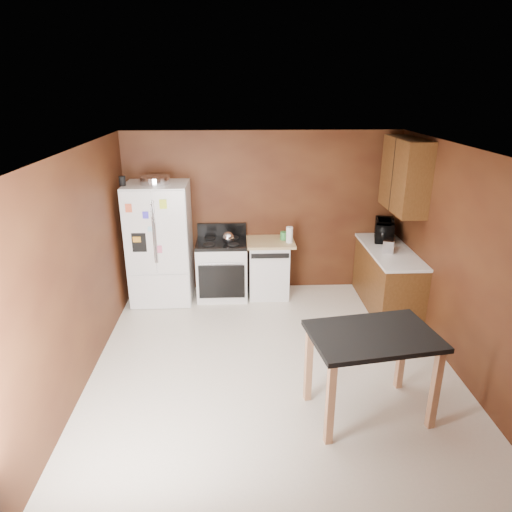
{
  "coord_description": "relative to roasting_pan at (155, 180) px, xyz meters",
  "views": [
    {
      "loc": [
        -0.4,
        -4.62,
        3.11
      ],
      "look_at": [
        -0.16,
        0.85,
        1.06
      ],
      "focal_mm": 32.0,
      "sensor_mm": 36.0,
      "label": 1
    }
  ],
  "objects": [
    {
      "name": "wall_back",
      "position": [
        1.55,
        0.39,
        -0.6
      ],
      "size": [
        4.2,
        0.0,
        4.2
      ],
      "primitive_type": "plane",
      "rotation": [
        1.57,
        0.0,
        0.0
      ],
      "color": "#552E16",
      "rests_on": "ground"
    },
    {
      "name": "wall_front",
      "position": [
        1.55,
        -4.11,
        -0.6
      ],
      "size": [
        4.2,
        0.0,
        4.2
      ],
      "primitive_type": "plane",
      "rotation": [
        -1.57,
        0.0,
        0.0
      ],
      "color": "#552E16",
      "rests_on": "ground"
    },
    {
      "name": "wall_left",
      "position": [
        -0.55,
        -1.86,
        -0.6
      ],
      "size": [
        0.0,
        4.5,
        4.5
      ],
      "primitive_type": "plane",
      "rotation": [
        1.57,
        0.0,
        1.57
      ],
      "color": "#552E16",
      "rests_on": "ground"
    },
    {
      "name": "right_cabinets",
      "position": [
        3.39,
        -0.38,
        -0.95
      ],
      "size": [
        0.63,
        1.58,
        2.45
      ],
      "color": "brown",
      "rests_on": "ground"
    },
    {
      "name": "wall_right",
      "position": [
        3.65,
        -1.86,
        -0.6
      ],
      "size": [
        0.0,
        4.5,
        4.5
      ],
      "primitive_type": "plane",
      "rotation": [
        1.57,
        0.0,
        -1.57
      ],
      "color": "#552E16",
      "rests_on": "ground"
    },
    {
      "name": "ceiling",
      "position": [
        1.55,
        -1.86,
        0.65
      ],
      "size": [
        4.5,
        4.5,
        0.0
      ],
      "primitive_type": "plane",
      "rotation": [
        3.14,
        0.0,
        0.0
      ],
      "color": "white",
      "rests_on": "ground"
    },
    {
      "name": "floor",
      "position": [
        1.55,
        -1.86,
        -1.85
      ],
      "size": [
        4.5,
        4.5,
        0.0
      ],
      "primitive_type": "plane",
      "color": "silver",
      "rests_on": "ground"
    },
    {
      "name": "green_canister",
      "position": [
        1.87,
        0.14,
        -0.9
      ],
      "size": [
        0.14,
        0.14,
        0.12
      ],
      "primitive_type": "cylinder",
      "rotation": [
        0.0,
        0.0,
        0.36
      ],
      "color": "green",
      "rests_on": "dishwasher"
    },
    {
      "name": "pen_cup",
      "position": [
        -0.43,
        -0.13,
        0.01
      ],
      "size": [
        0.09,
        0.09,
        0.13
      ],
      "primitive_type": "cylinder",
      "color": "black",
      "rests_on": "refrigerator"
    },
    {
      "name": "microwave",
      "position": [
        3.39,
        0.04,
        -0.81
      ],
      "size": [
        0.46,
        0.57,
        0.28
      ],
      "primitive_type": "imported",
      "rotation": [
        0.0,
        0.0,
        1.31
      ],
      "color": "black",
      "rests_on": "right_cabinets"
    },
    {
      "name": "refrigerator",
      "position": [
        0.0,
        -0.0,
        -0.95
      ],
      "size": [
        0.9,
        0.8,
        1.8
      ],
      "color": "white",
      "rests_on": "ground"
    },
    {
      "name": "roasting_pan",
      "position": [
        0.0,
        0.0,
        0.0
      ],
      "size": [
        0.43,
        0.43,
        0.11
      ],
      "primitive_type": "cylinder",
      "color": "silver",
      "rests_on": "refrigerator"
    },
    {
      "name": "paper_towel",
      "position": [
        1.94,
        -0.0,
        -0.84
      ],
      "size": [
        0.12,
        0.12,
        0.24
      ],
      "primitive_type": "cylinder",
      "rotation": [
        0.0,
        0.0,
        0.16
      ],
      "color": "white",
      "rests_on": "dishwasher"
    },
    {
      "name": "gas_range",
      "position": [
        0.91,
        0.06,
        -1.39
      ],
      "size": [
        0.76,
        0.68,
        1.1
      ],
      "color": "white",
      "rests_on": "ground"
    },
    {
      "name": "island",
      "position": [
        2.43,
        -2.76,
        -1.09
      ],
      "size": [
        1.29,
        0.97,
        0.91
      ],
      "color": "black",
      "rests_on": "ground"
    },
    {
      "name": "toaster",
      "position": [
        3.3,
        -0.48,
        -0.86
      ],
      "size": [
        0.23,
        0.28,
        0.18
      ],
      "primitive_type": "cube",
      "rotation": [
        0.0,
        0.0,
        -0.36
      ],
      "color": "silver",
      "rests_on": "right_cabinets"
    },
    {
      "name": "kettle",
      "position": [
        1.02,
        -0.03,
        -0.87
      ],
      "size": [
        0.18,
        0.18,
        0.18
      ],
      "primitive_type": "sphere",
      "color": "silver",
      "rests_on": "gas_range"
    },
    {
      "name": "dishwasher",
      "position": [
        1.63,
        0.08,
        -1.4
      ],
      "size": [
        0.78,
        0.63,
        0.89
      ],
      "color": "white",
      "rests_on": "ground"
    }
  ]
}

